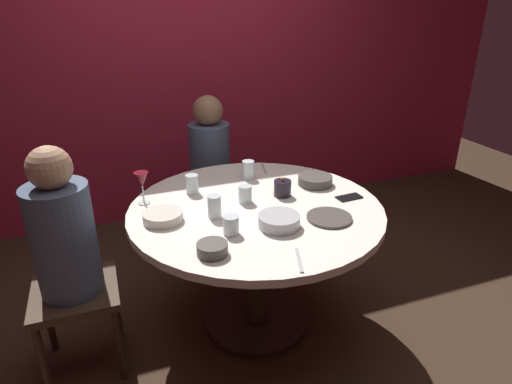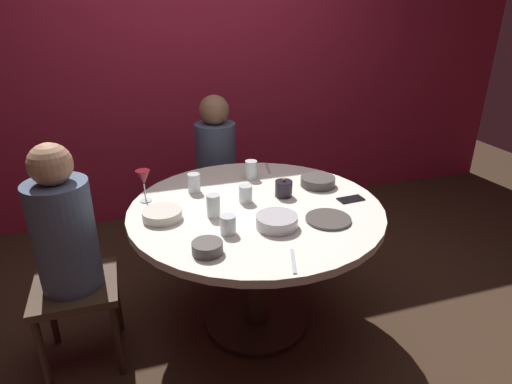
{
  "view_description": "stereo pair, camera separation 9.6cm",
  "coord_description": "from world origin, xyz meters",
  "px_view_note": "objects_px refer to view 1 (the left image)",
  "views": [
    {
      "loc": [
        -0.71,
        -1.92,
        1.74
      ],
      "look_at": [
        0.0,
        0.0,
        0.84
      ],
      "focal_mm": 30.38,
      "sensor_mm": 36.0,
      "label": 1
    },
    {
      "loc": [
        -0.62,
        -1.95,
        1.74
      ],
      "look_at": [
        0.0,
        0.0,
        0.84
      ],
      "focal_mm": 30.38,
      "sensor_mm": 36.0,
      "label": 2
    }
  ],
  "objects_px": {
    "dinner_plate": "(329,218)",
    "cup_by_right_diner": "(248,170)",
    "seated_diner_back": "(210,157)",
    "dining_table": "(256,232)",
    "cup_far_edge": "(192,184)",
    "cup_center_front": "(245,194)",
    "cup_near_candle": "(214,207)",
    "bowl_small_white": "(163,217)",
    "wine_glass": "(142,181)",
    "bowl_sauce_side": "(212,249)",
    "candle_holder": "(282,188)",
    "cell_phone": "(349,197)",
    "cup_by_left_diner": "(231,225)",
    "bowl_salad_center": "(315,180)",
    "seated_diner_left": "(65,242)",
    "bowl_serving_large": "(279,221)"
  },
  "relations": [
    {
      "from": "dinner_plate",
      "to": "cup_by_right_diner",
      "type": "relative_size",
      "value": 2.01
    },
    {
      "from": "seated_diner_back",
      "to": "dining_table",
      "type": "bearing_deg",
      "value": 0.0
    },
    {
      "from": "dining_table",
      "to": "cup_far_edge",
      "type": "distance_m",
      "value": 0.45
    },
    {
      "from": "cup_by_right_diner",
      "to": "cup_far_edge",
      "type": "height_order",
      "value": "cup_by_right_diner"
    },
    {
      "from": "dinner_plate",
      "to": "cup_center_front",
      "type": "distance_m",
      "value": 0.47
    },
    {
      "from": "seated_diner_back",
      "to": "cup_near_candle",
      "type": "xyz_separation_m",
      "value": [
        -0.24,
        -1.0,
        0.1
      ]
    },
    {
      "from": "cup_center_front",
      "to": "bowl_small_white",
      "type": "bearing_deg",
      "value": -170.97
    },
    {
      "from": "bowl_small_white",
      "to": "cup_near_candle",
      "type": "bearing_deg",
      "value": -10.04
    },
    {
      "from": "wine_glass",
      "to": "bowl_sauce_side",
      "type": "height_order",
      "value": "wine_glass"
    },
    {
      "from": "candle_holder",
      "to": "cup_by_right_diner",
      "type": "relative_size",
      "value": 0.99
    },
    {
      "from": "cell_phone",
      "to": "cup_by_left_diner",
      "type": "distance_m",
      "value": 0.74
    },
    {
      "from": "wine_glass",
      "to": "bowl_salad_center",
      "type": "distance_m",
      "value": 0.98
    },
    {
      "from": "cell_phone",
      "to": "cup_by_left_diner",
      "type": "height_order",
      "value": "cup_by_left_diner"
    },
    {
      "from": "cup_by_left_diner",
      "to": "cup_far_edge",
      "type": "bearing_deg",
      "value": 97.09
    },
    {
      "from": "bowl_sauce_side",
      "to": "cup_near_candle",
      "type": "relative_size",
      "value": 1.16
    },
    {
      "from": "candle_holder",
      "to": "bowl_salad_center",
      "type": "xyz_separation_m",
      "value": [
        0.24,
        0.08,
        -0.02
      ]
    },
    {
      "from": "dining_table",
      "to": "cup_center_front",
      "type": "xyz_separation_m",
      "value": [
        -0.04,
        0.07,
        0.2
      ]
    },
    {
      "from": "cup_far_edge",
      "to": "cup_by_left_diner",
      "type": "bearing_deg",
      "value": -82.91
    },
    {
      "from": "dinner_plate",
      "to": "cup_far_edge",
      "type": "xyz_separation_m",
      "value": [
        -0.56,
        0.55,
        0.05
      ]
    },
    {
      "from": "seated_diner_back",
      "to": "cup_by_left_diner",
      "type": "distance_m",
      "value": 1.21
    },
    {
      "from": "dinner_plate",
      "to": "cup_center_front",
      "type": "height_order",
      "value": "cup_center_front"
    },
    {
      "from": "bowl_sauce_side",
      "to": "cell_phone",
      "type": "bearing_deg",
      "value": 19.25
    },
    {
      "from": "seated_diner_left",
      "to": "cup_far_edge",
      "type": "xyz_separation_m",
      "value": [
        0.66,
        0.28,
        0.08
      ]
    },
    {
      "from": "cup_by_right_diner",
      "to": "seated_diner_left",
      "type": "bearing_deg",
      "value": -159.78
    },
    {
      "from": "bowl_salad_center",
      "to": "cup_near_candle",
      "type": "relative_size",
      "value": 1.74
    },
    {
      "from": "cup_by_left_diner",
      "to": "cup_far_edge",
      "type": "distance_m",
      "value": 0.52
    },
    {
      "from": "bowl_serving_large",
      "to": "cup_near_candle",
      "type": "height_order",
      "value": "cup_near_candle"
    },
    {
      "from": "bowl_serving_large",
      "to": "cup_far_edge",
      "type": "distance_m",
      "value": 0.61
    },
    {
      "from": "candle_holder",
      "to": "cup_near_candle",
      "type": "height_order",
      "value": "cup_near_candle"
    },
    {
      "from": "cell_phone",
      "to": "cup_center_front",
      "type": "height_order",
      "value": "cup_center_front"
    },
    {
      "from": "bowl_salad_center",
      "to": "cup_far_edge",
      "type": "xyz_separation_m",
      "value": [
        -0.7,
        0.13,
        0.03
      ]
    },
    {
      "from": "dinner_plate",
      "to": "cup_by_left_diner",
      "type": "relative_size",
      "value": 2.51
    },
    {
      "from": "bowl_small_white",
      "to": "cup_by_left_diner",
      "type": "xyz_separation_m",
      "value": [
        0.27,
        -0.23,
        0.02
      ]
    },
    {
      "from": "bowl_sauce_side",
      "to": "cup_center_front",
      "type": "height_order",
      "value": "cup_center_front"
    },
    {
      "from": "bowl_salad_center",
      "to": "bowl_sauce_side",
      "type": "height_order",
      "value": "same"
    },
    {
      "from": "candle_holder",
      "to": "cup_by_right_diner",
      "type": "distance_m",
      "value": 0.32
    },
    {
      "from": "candle_holder",
      "to": "cup_far_edge",
      "type": "height_order",
      "value": "candle_holder"
    },
    {
      "from": "dining_table",
      "to": "cell_phone",
      "type": "bearing_deg",
      "value": -9.14
    },
    {
      "from": "cup_by_left_diner",
      "to": "cup_by_right_diner",
      "type": "xyz_separation_m",
      "value": [
        0.3,
        0.62,
        0.01
      ]
    },
    {
      "from": "cell_phone",
      "to": "cup_center_front",
      "type": "bearing_deg",
      "value": 70.9
    },
    {
      "from": "bowl_serving_large",
      "to": "cup_by_left_diner",
      "type": "xyz_separation_m",
      "value": [
        -0.23,
        0.01,
        0.02
      ]
    },
    {
      "from": "dinner_plate",
      "to": "cup_by_left_diner",
      "type": "xyz_separation_m",
      "value": [
        -0.5,
        0.03,
        0.04
      ]
    },
    {
      "from": "bowl_salad_center",
      "to": "cup_far_edge",
      "type": "height_order",
      "value": "cup_far_edge"
    },
    {
      "from": "cell_phone",
      "to": "cup_by_right_diner",
      "type": "distance_m",
      "value": 0.63
    },
    {
      "from": "bowl_salad_center",
      "to": "cup_by_left_diner",
      "type": "xyz_separation_m",
      "value": [
        -0.64,
        -0.39,
        0.02
      ]
    },
    {
      "from": "candle_holder",
      "to": "bowl_small_white",
      "type": "relative_size",
      "value": 0.57
    },
    {
      "from": "seated_diner_left",
      "to": "bowl_small_white",
      "type": "distance_m",
      "value": 0.46
    },
    {
      "from": "bowl_serving_large",
      "to": "bowl_salad_center",
      "type": "height_order",
      "value": "bowl_serving_large"
    },
    {
      "from": "cell_phone",
      "to": "bowl_serving_large",
      "type": "height_order",
      "value": "bowl_serving_large"
    },
    {
      "from": "bowl_serving_large",
      "to": "seated_diner_back",
      "type": "bearing_deg",
      "value": 91.15
    }
  ]
}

